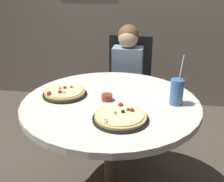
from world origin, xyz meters
TOP-DOWN VIEW (x-y plane):
  - dining_table at (0.00, 0.00)m, footprint 1.11×1.11m
  - chair_wooden at (-0.00, 0.93)m, footprint 0.40×0.40m
  - diner_child at (0.00, 0.75)m, footprint 0.26×0.41m
  - pizza_veggie at (-0.31, 0.04)m, footprint 0.29×0.29m
  - pizza_cheese at (0.10, -0.23)m, footprint 0.31×0.31m
  - soda_cup at (0.40, 0.04)m, footprint 0.08×0.08m
  - sauce_bowl at (-0.03, 0.01)m, footprint 0.07×0.07m

SIDE VIEW (x-z plane):
  - diner_child at x=0.00m, z-range -0.06..1.02m
  - chair_wooden at x=0.00m, z-range 0.06..1.01m
  - dining_table at x=0.00m, z-range 0.27..1.02m
  - pizza_cheese at x=0.10m, z-range 0.74..0.79m
  - pizza_veggie at x=-0.31m, z-range 0.74..0.79m
  - sauce_bowl at x=-0.03m, z-range 0.75..0.79m
  - soda_cup at x=0.40m, z-range 0.68..0.98m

